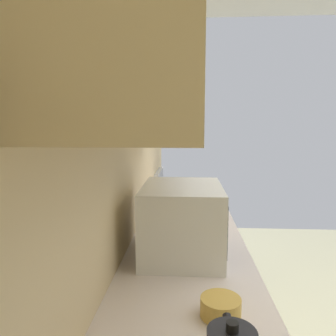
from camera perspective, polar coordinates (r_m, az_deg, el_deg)
The scene contains 5 objects.
wall_back at distance 1.70m, azimuth -8.72°, elevation 1.22°, with size 3.93×0.12×2.71m, color beige.
upper_cabinets at distance 1.32m, azimuth -2.82°, elevation 22.05°, with size 1.67×0.32×0.72m.
oven_range at distance 3.27m, azimuth 3.77°, elevation -11.44°, with size 0.61×0.66×1.10m.
microwave at distance 1.55m, azimuth 2.65°, elevation -9.31°, with size 0.49×0.38×0.34m.
bowl at distance 1.14m, azimuth 9.50°, elevation -23.41°, with size 0.13×0.13×0.06m.
Camera 1 is at (-1.65, 1.11, 1.54)m, focal length 33.70 mm.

